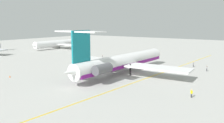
% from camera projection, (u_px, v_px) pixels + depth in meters
% --- Properties ---
extents(ground, '(303.26, 303.26, 0.00)m').
position_uv_depth(ground, '(136.00, 75.00, 65.16)').
color(ground, '#ADADA8').
extents(main_jetliner, '(44.25, 39.29, 12.89)m').
position_uv_depth(main_jetliner, '(121.00, 62.00, 65.68)').
color(main_jetliner, white).
rests_on(main_jetliner, ground).
extents(airliner_mid_left, '(33.17, 32.75, 9.93)m').
position_uv_depth(airliner_mid_left, '(58.00, 43.00, 130.13)').
color(airliner_mid_left, white).
rests_on(airliner_mid_left, ground).
extents(ground_crew_near_nose, '(0.38, 0.27, 1.68)m').
position_uv_depth(ground_crew_near_nose, '(207.00, 68.00, 69.42)').
color(ground_crew_near_nose, black).
rests_on(ground_crew_near_nose, ground).
extents(ground_crew_near_tail, '(0.45, 0.29, 1.83)m').
position_uv_depth(ground_crew_near_tail, '(103.00, 57.00, 91.20)').
color(ground_crew_near_tail, black).
rests_on(ground_crew_near_tail, ground).
extents(ground_crew_portside, '(0.28, 0.44, 1.74)m').
position_uv_depth(ground_crew_portside, '(192.00, 92.00, 44.98)').
color(ground_crew_portside, black).
rests_on(ground_crew_portside, ground).
extents(ground_crew_starboard, '(0.34, 0.33, 1.74)m').
position_uv_depth(ground_crew_starboard, '(193.00, 64.00, 76.21)').
color(ground_crew_starboard, black).
rests_on(ground_crew_starboard, ground).
extents(safety_cone_nose, '(0.40, 0.40, 0.55)m').
position_uv_depth(safety_cone_nose, '(10.00, 76.00, 61.83)').
color(safety_cone_nose, '#EA590F').
rests_on(safety_cone_nose, ground).
extents(taxiway_centreline, '(107.71, 8.87, 0.01)m').
position_uv_depth(taxiway_centreline, '(150.00, 77.00, 62.35)').
color(taxiway_centreline, gold).
rests_on(taxiway_centreline, ground).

